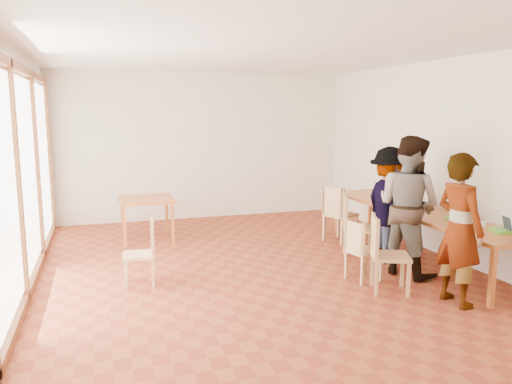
{
  "coord_description": "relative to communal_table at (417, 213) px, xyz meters",
  "views": [
    {
      "loc": [
        -2.01,
        -6.18,
        2.24
      ],
      "look_at": [
        0.04,
        0.41,
        1.1
      ],
      "focal_mm": 35.0,
      "sensor_mm": 36.0,
      "label": 1
    }
  ],
  "objects": [
    {
      "name": "ground",
      "position": [
        -2.5,
        -0.14,
        -0.7
      ],
      "size": [
        8.0,
        8.0,
        0.0
      ],
      "primitive_type": "plane",
      "color": "brown",
      "rests_on": "ground"
    },
    {
      "name": "wall_back",
      "position": [
        -2.5,
        3.86,
        0.8
      ],
      "size": [
        6.0,
        0.1,
        3.0
      ],
      "primitive_type": "cube",
      "color": "silver",
      "rests_on": "ground"
    },
    {
      "name": "wall_front",
      "position": [
        -2.5,
        -4.14,
        0.8
      ],
      "size": [
        6.0,
        0.1,
        3.0
      ],
      "primitive_type": "cube",
      "color": "silver",
      "rests_on": "ground"
    },
    {
      "name": "wall_right",
      "position": [
        0.5,
        -0.14,
        0.8
      ],
      "size": [
        0.1,
        8.0,
        3.0
      ],
      "primitive_type": "cube",
      "color": "silver",
      "rests_on": "ground"
    },
    {
      "name": "window_wall",
      "position": [
        -5.46,
        -0.14,
        0.8
      ],
      "size": [
        0.1,
        8.0,
        3.0
      ],
      "primitive_type": "cube",
      "color": "white",
      "rests_on": "ground"
    },
    {
      "name": "ceiling",
      "position": [
        -2.5,
        -0.14,
        2.32
      ],
      "size": [
        6.0,
        8.0,
        0.04
      ],
      "primitive_type": "cube",
      "color": "white",
      "rests_on": "wall_back"
    },
    {
      "name": "communal_table",
      "position": [
        0.0,
        0.0,
        0.0
      ],
      "size": [
        0.8,
        4.0,
        0.75
      ],
      "color": "#B46328",
      "rests_on": "ground"
    },
    {
      "name": "side_table",
      "position": [
        -3.81,
        2.27,
        -0.03
      ],
      "size": [
        0.9,
        0.9,
        0.75
      ],
      "rotation": [
        0.0,
        0.0,
        0.02
      ],
      "color": "#B46328",
      "rests_on": "ground"
    },
    {
      "name": "chair_near",
      "position": [
        -1.25,
        -1.1,
        -0.12
      ],
      "size": [
        0.58,
        0.58,
        0.51
      ],
      "rotation": [
        0.0,
        0.0,
        -0.39
      ],
      "color": "tan",
      "rests_on": "ground"
    },
    {
      "name": "chair_mid",
      "position": [
        -1.33,
        -0.67,
        -0.21
      ],
      "size": [
        0.45,
        0.45,
        0.43
      ],
      "rotation": [
        0.0,
        0.0,
        0.2
      ],
      "color": "tan",
      "rests_on": "ground"
    },
    {
      "name": "chair_far",
      "position": [
        -0.92,
        0.31,
        -0.12
      ],
      "size": [
        0.59,
        0.59,
        0.51
      ],
      "rotation": [
        0.0,
        0.0,
        -0.42
      ],
      "color": "tan",
      "rests_on": "ground"
    },
    {
      "name": "chair_empty",
      "position": [
        -0.73,
        1.22,
        -0.11
      ],
      "size": [
        0.6,
        0.6,
        0.52
      ],
      "rotation": [
        0.0,
        0.0,
        0.44
      ],
      "color": "tan",
      "rests_on": "ground"
    },
    {
      "name": "chair_spare",
      "position": [
        -4.02,
        0.01,
        -0.18
      ],
      "size": [
        0.42,
        0.42,
        0.45
      ],
      "rotation": [
        0.0,
        0.0,
        3.06
      ],
      "color": "tan",
      "rests_on": "ground"
    },
    {
      "name": "person_near",
      "position": [
        -0.63,
        -1.7,
        0.18
      ],
      "size": [
        0.49,
        0.69,
        1.77
      ],
      "primitive_type": "imported",
      "rotation": [
        0.0,
        0.0,
        1.68
      ],
      "color": "gray",
      "rests_on": "ground"
    },
    {
      "name": "person_mid",
      "position": [
        -0.56,
        -0.58,
        0.25
      ],
      "size": [
        1.01,
        1.13,
        1.9
      ],
      "primitive_type": "imported",
      "rotation": [
        0.0,
        0.0,
        1.95
      ],
      "color": "gray",
      "rests_on": "ground"
    },
    {
      "name": "person_far",
      "position": [
        -0.5,
        -0.03,
        0.15
      ],
      "size": [
        0.76,
        1.17,
        1.71
      ],
      "primitive_type": "imported",
      "rotation": [
        0.0,
        0.0,
        1.46
      ],
      "color": "gray",
      "rests_on": "ground"
    },
    {
      "name": "laptop_near",
      "position": [
        0.19,
        -1.5,
        0.11
      ],
      "size": [
        0.29,
        0.31,
        0.22
      ],
      "rotation": [
        0.0,
        0.0,
        -0.27
      ],
      "color": "#56BF2A",
      "rests_on": "communal_table"
    },
    {
      "name": "laptop_mid",
      "position": [
        0.1,
        -0.74,
        0.1
      ],
      "size": [
        0.29,
        0.31,
        0.21
      ],
      "rotation": [
        0.0,
        0.0,
        -0.42
      ],
      "color": "#56BF2A",
      "rests_on": "communal_table"
    },
    {
      "name": "laptop_far",
      "position": [
        0.15,
        0.77,
        0.1
      ],
      "size": [
        0.27,
        0.29,
        0.21
      ],
      "rotation": [
        0.0,
        0.0,
        -0.31
      ],
      "color": "#56BF2A",
      "rests_on": "communal_table"
    },
    {
      "name": "yellow_mug",
      "position": [
        -0.23,
        0.19,
        0.1
      ],
      "size": [
        0.15,
        0.15,
        0.1
      ],
      "primitive_type": "imported",
      "rotation": [
        0.0,
        0.0,
        0.28
      ],
      "color": "yellow",
      "rests_on": "communal_table"
    },
    {
      "name": "clear_glass",
      "position": [
        0.24,
        1.04,
        0.09
      ],
      "size": [
        0.07,
        0.07,
        0.09
      ],
      "primitive_type": "cylinder",
      "color": "silver",
      "rests_on": "communal_table"
    },
    {
      "name": "condiment_cup",
      "position": [
        0.18,
        -1.17,
        0.08
      ],
      "size": [
        0.08,
        0.08,
        0.06
      ],
      "primitive_type": "cylinder",
      "color": "white",
      "rests_on": "communal_table"
    },
    {
      "name": "pink_phone",
      "position": [
        0.16,
        1.13,
        0.05
      ],
      "size": [
        0.05,
        0.1,
        0.01
      ],
      "primitive_type": "cube",
      "color": "#DF4395",
      "rests_on": "communal_table"
    },
    {
      "name": "black_pouch",
      "position": [
        0.15,
        0.21,
        0.09
      ],
      "size": [
        0.16,
        0.26,
        0.09
      ],
      "primitive_type": "cube",
      "color": "black",
      "rests_on": "communal_table"
    }
  ]
}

